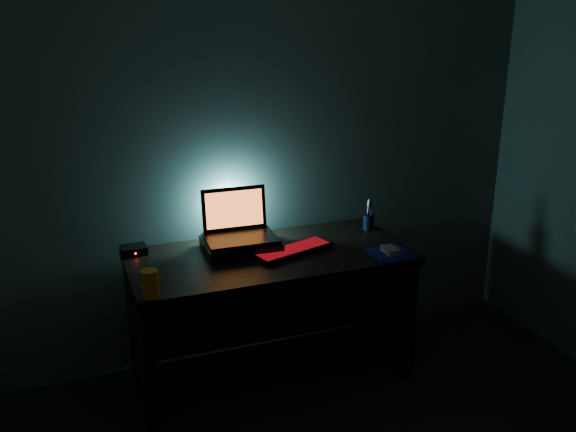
# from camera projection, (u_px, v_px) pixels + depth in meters

# --- Properties ---
(room) EXTENTS (3.50, 4.00, 2.50)m
(room) POSITION_uv_depth(u_px,v_px,m) (452.00, 293.00, 1.84)
(room) COLOR black
(room) RESTS_ON ground
(desk) EXTENTS (1.50, 0.70, 0.75)m
(desk) POSITION_uv_depth(u_px,v_px,m) (267.00, 293.00, 3.57)
(desk) COLOR black
(desk) RESTS_ON ground
(riser) EXTENTS (0.41, 0.31, 0.06)m
(riser) POSITION_uv_depth(u_px,v_px,m) (241.00, 245.00, 3.48)
(riser) COLOR black
(riser) RESTS_ON desk
(laptop) EXTENTS (0.39, 0.29, 0.26)m
(laptop) POSITION_uv_depth(u_px,v_px,m) (238.00, 226.00, 3.50)
(laptop) COLOR black
(laptop) RESTS_ON riser
(keyboard) EXTENTS (0.47, 0.27, 0.03)m
(keyboard) POSITION_uv_depth(u_px,v_px,m) (293.00, 250.00, 3.45)
(keyboard) COLOR black
(keyboard) RESTS_ON desk
(mousepad) EXTENTS (0.22, 0.20, 0.00)m
(mousepad) POSITION_uv_depth(u_px,v_px,m) (390.00, 253.00, 3.44)
(mousepad) COLOR #0B0E52
(mousepad) RESTS_ON desk
(mouse) EXTENTS (0.06, 0.11, 0.03)m
(mouse) POSITION_uv_depth(u_px,v_px,m) (391.00, 250.00, 3.43)
(mouse) COLOR gray
(mouse) RESTS_ON mousepad
(pen_cup) EXTENTS (0.08, 0.08, 0.09)m
(pen_cup) POSITION_uv_depth(u_px,v_px,m) (368.00, 222.00, 3.78)
(pen_cup) COLOR black
(pen_cup) RESTS_ON desk
(juice_glass) EXTENTS (0.08, 0.08, 0.13)m
(juice_glass) POSITION_uv_depth(u_px,v_px,m) (150.00, 284.00, 2.93)
(juice_glass) COLOR orange
(juice_glass) RESTS_ON desk
(router) EXTENTS (0.14, 0.11, 0.04)m
(router) POSITION_uv_depth(u_px,v_px,m) (134.00, 250.00, 3.43)
(router) COLOR black
(router) RESTS_ON desk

